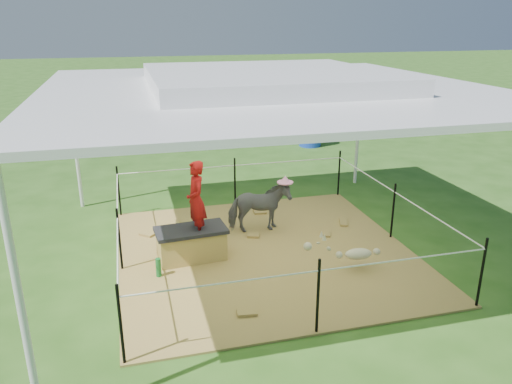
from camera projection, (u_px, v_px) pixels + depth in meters
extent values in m
plane|color=#2D5919|center=(265.00, 253.00, 8.08)|extent=(90.00, 90.00, 0.00)
cube|color=brown|center=(265.00, 252.00, 8.08)|extent=(4.60, 4.60, 0.03)
cylinder|color=silver|center=(75.00, 144.00, 9.67)|extent=(0.07, 0.07, 2.60)
cylinder|color=silver|center=(358.00, 127.00, 11.12)|extent=(0.07, 0.07, 2.60)
cylinder|color=silver|center=(21.00, 308.00, 4.19)|extent=(0.07, 0.07, 2.60)
cube|color=white|center=(267.00, 89.00, 7.21)|extent=(6.30, 6.30, 0.08)
cube|color=white|center=(267.00, 78.00, 7.16)|extent=(3.30, 3.30, 0.22)
cylinder|color=black|center=(119.00, 192.00, 9.43)|extent=(0.04, 0.04, 1.00)
cylinder|color=black|center=(235.00, 182.00, 9.97)|extent=(0.04, 0.04, 1.00)
cylinder|color=black|center=(339.00, 174.00, 10.52)|extent=(0.04, 0.04, 1.00)
cylinder|color=black|center=(120.00, 240.00, 7.38)|extent=(0.04, 0.04, 1.00)
cylinder|color=black|center=(393.00, 212.00, 8.46)|extent=(0.04, 0.04, 1.00)
cylinder|color=black|center=(121.00, 326.00, 5.32)|extent=(0.04, 0.04, 1.00)
cylinder|color=black|center=(318.00, 297.00, 5.87)|extent=(0.04, 0.04, 1.00)
cylinder|color=black|center=(482.00, 274.00, 6.41)|extent=(0.04, 0.04, 1.00)
cylinder|color=white|center=(235.00, 165.00, 9.86)|extent=(4.50, 0.02, 0.02)
cylinder|color=white|center=(319.00, 271.00, 5.75)|extent=(4.50, 0.02, 0.02)
cylinder|color=white|center=(395.00, 192.00, 8.35)|extent=(0.02, 4.50, 0.02)
cylinder|color=white|center=(117.00, 218.00, 7.26)|extent=(0.02, 4.50, 0.02)
cube|color=#A9903D|center=(192.00, 245.00, 7.78)|extent=(1.06, 0.59, 0.45)
cube|color=black|center=(191.00, 230.00, 7.69)|extent=(1.13, 0.65, 0.06)
imported|color=#AA1011|center=(196.00, 194.00, 7.52)|extent=(0.33, 0.47, 1.22)
cylinder|color=#186F2B|center=(158.00, 267.00, 7.26)|extent=(0.09, 0.09, 0.28)
imported|color=#49494E|center=(259.00, 208.00, 8.70)|extent=(1.07, 0.50, 0.90)
cylinder|color=#FF93C7|center=(259.00, 180.00, 8.53)|extent=(0.28, 0.28, 0.13)
cylinder|color=blue|center=(310.00, 129.00, 14.71)|extent=(0.83, 0.83, 1.00)
cube|color=brown|center=(237.00, 121.00, 16.29)|extent=(2.40, 2.03, 0.85)
cube|color=brown|center=(324.00, 116.00, 17.37)|extent=(1.94, 1.46, 0.77)
imported|color=blue|center=(275.00, 125.00, 15.25)|extent=(0.55, 0.45, 1.05)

